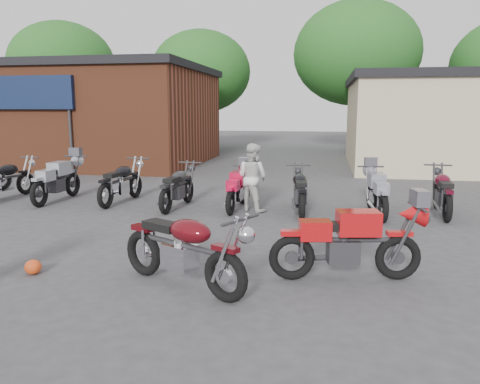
% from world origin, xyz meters
% --- Properties ---
extents(ground, '(90.00, 90.00, 0.00)m').
position_xyz_m(ground, '(0.00, 0.00, 0.00)').
color(ground, '#38383B').
extents(brick_building, '(12.00, 8.00, 4.00)m').
position_xyz_m(brick_building, '(-9.00, 14.00, 2.00)').
color(brick_building, brown).
rests_on(brick_building, ground).
extents(stucco_building, '(10.00, 8.00, 3.50)m').
position_xyz_m(stucco_building, '(8.50, 15.00, 1.75)').
color(stucco_building, tan).
rests_on(stucco_building, ground).
extents(tree_0, '(6.56, 6.56, 8.20)m').
position_xyz_m(tree_0, '(-14.00, 22.00, 4.10)').
color(tree_0, '#124618').
rests_on(tree_0, ground).
extents(tree_1, '(5.92, 5.92, 7.40)m').
position_xyz_m(tree_1, '(-5.00, 22.00, 3.70)').
color(tree_1, '#124618').
rests_on(tree_1, ground).
extents(tree_2, '(7.04, 7.04, 8.80)m').
position_xyz_m(tree_2, '(4.00, 22.00, 4.40)').
color(tree_2, '#124618').
rests_on(tree_2, ground).
extents(vintage_motorcycle, '(2.25, 1.65, 1.26)m').
position_xyz_m(vintage_motorcycle, '(0.61, 0.01, 0.63)').
color(vintage_motorcycle, '#4F0910').
rests_on(vintage_motorcycle, ground).
extents(sportbike, '(2.19, 1.06, 1.22)m').
position_xyz_m(sportbike, '(2.82, 0.75, 0.61)').
color(sportbike, red).
rests_on(sportbike, ground).
extents(helmet, '(0.29, 0.29, 0.22)m').
position_xyz_m(helmet, '(-1.77, 0.14, 0.11)').
color(helmet, '#D84517').
rests_on(helmet, ground).
extents(person_light, '(0.98, 0.91, 1.62)m').
position_xyz_m(person_light, '(0.76, 5.07, 0.81)').
color(person_light, silver).
rests_on(person_light, ground).
extents(row_bike_0, '(1.00, 2.11, 1.17)m').
position_xyz_m(row_bike_0, '(-6.07, 5.36, 0.59)').
color(row_bike_0, black).
rests_on(row_bike_0, ground).
extents(row_bike_1, '(0.73, 2.15, 1.24)m').
position_xyz_m(row_bike_1, '(-4.50, 5.31, 0.62)').
color(row_bike_1, '#9CA2AB').
rests_on(row_bike_1, ground).
extents(row_bike_2, '(0.87, 2.13, 1.21)m').
position_xyz_m(row_bike_2, '(-2.73, 5.41, 0.60)').
color(row_bike_2, black).
rests_on(row_bike_2, ground).
extents(row_bike_3, '(0.80, 2.05, 1.16)m').
position_xyz_m(row_bike_3, '(-1.10, 5.06, 0.58)').
color(row_bike_3, '#232325').
rests_on(row_bike_3, ground).
extents(row_bike_4, '(0.68, 1.90, 1.09)m').
position_xyz_m(row_bike_4, '(0.37, 5.18, 0.55)').
color(row_bike_4, red).
rests_on(row_bike_4, ground).
extents(row_bike_5, '(0.88, 2.05, 1.15)m').
position_xyz_m(row_bike_5, '(1.89, 5.09, 0.58)').
color(row_bike_5, black).
rests_on(row_bike_5, ground).
extents(row_bike_6, '(0.83, 2.04, 1.15)m').
position_xyz_m(row_bike_6, '(3.65, 5.13, 0.58)').
color(row_bike_6, gray).
rests_on(row_bike_6, ground).
extents(row_bike_7, '(0.82, 2.09, 1.19)m').
position_xyz_m(row_bike_7, '(5.13, 5.41, 0.59)').
color(row_bike_7, '#4E091A').
rests_on(row_bike_7, ground).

